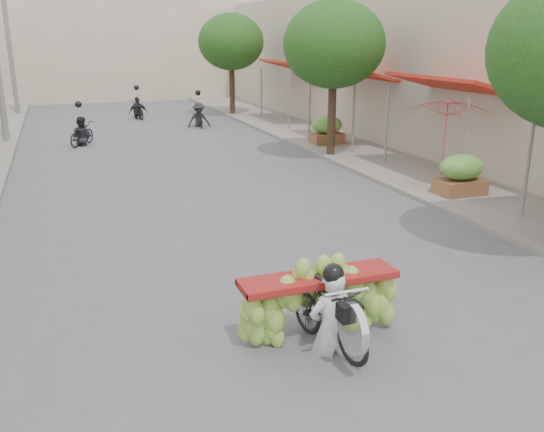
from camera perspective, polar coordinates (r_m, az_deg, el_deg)
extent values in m
cube|color=gray|center=(21.92, 8.45, 6.69)|extent=(4.00, 60.00, 0.12)
cube|color=#B5AA96|center=(23.62, 21.03, 13.71)|extent=(8.00, 40.00, 6.00)
cylinder|color=slate|center=(14.04, 24.03, 4.53)|extent=(0.08, 0.08, 2.55)
cube|color=#B52318|center=(17.46, 17.21, 12.38)|extent=(1.77, 4.20, 0.53)
cylinder|color=slate|center=(15.66, 18.50, 6.31)|extent=(0.08, 0.08, 2.55)
cylinder|color=slate|center=(18.73, 11.27, 8.54)|extent=(0.08, 0.08, 2.55)
cube|color=#B52318|center=(22.53, 7.79, 13.91)|extent=(1.77, 4.20, 0.53)
cylinder|color=slate|center=(20.61, 8.07, 9.47)|extent=(0.08, 0.08, 2.55)
cylinder|color=slate|center=(24.00, 3.74, 10.69)|extent=(0.08, 0.08, 2.55)
cube|color=#B52318|center=(27.97, 1.87, 14.68)|extent=(1.77, 4.20, 0.53)
cylinder|color=slate|center=(26.01, 1.74, 11.22)|extent=(0.08, 0.08, 2.55)
cylinder|color=slate|center=(29.55, -1.08, 11.95)|extent=(0.08, 0.08, 2.55)
cube|color=beige|center=(42.02, -16.30, 15.92)|extent=(20.00, 6.00, 7.00)
cylinder|color=slate|center=(33.94, -24.67, 15.76)|extent=(0.24, 0.24, 8.00)
cylinder|color=#3A2719|center=(20.08, 5.95, 10.28)|extent=(0.28, 0.28, 3.20)
ellipsoid|color=#215117|center=(19.93, 6.15, 16.57)|extent=(3.40, 3.40, 2.90)
cylinder|color=#3A2719|center=(31.24, -3.98, 12.80)|extent=(0.28, 0.28, 3.20)
ellipsoid|color=#215117|center=(31.15, -4.07, 16.84)|extent=(3.40, 3.40, 2.90)
cube|color=brown|center=(15.70, 18.12, 2.99)|extent=(1.20, 0.80, 0.50)
ellipsoid|color=#5DA03C|center=(15.58, 18.32, 5.06)|extent=(1.20, 0.88, 0.66)
cube|color=brown|center=(22.38, 5.44, 7.83)|extent=(1.20, 0.80, 0.50)
ellipsoid|color=#5DA03C|center=(22.29, 5.48, 9.30)|extent=(1.20, 0.88, 0.66)
imported|color=black|center=(7.78, 5.68, -9.78)|extent=(0.80, 1.71, 0.97)
cylinder|color=silver|center=(7.21, 8.00, -10.99)|extent=(0.10, 0.66, 0.66)
cube|color=black|center=(7.20, 7.68, -9.39)|extent=(0.28, 0.22, 0.22)
cylinder|color=silver|center=(7.19, 7.38, -7.49)|extent=(0.60, 0.05, 0.05)
cube|color=maroon|center=(7.90, 4.66, -6.16)|extent=(2.21, 0.55, 0.10)
imported|color=silver|center=(7.46, 6.00, -5.43)|extent=(0.61, 0.45, 1.69)
sphere|color=black|center=(7.16, 6.31, 0.50)|extent=(0.28, 0.28, 0.28)
imported|color=red|center=(15.25, 17.16, 11.14)|extent=(2.65, 2.65, 1.96)
imported|color=silver|center=(22.34, 5.30, 9.27)|extent=(0.81, 0.49, 1.62)
imported|color=black|center=(23.63, -18.37, 7.73)|extent=(1.33, 1.68, 0.90)
imported|color=#25242B|center=(23.54, -18.53, 9.35)|extent=(0.93, 0.82, 1.65)
sphere|color=black|center=(23.49, -18.63, 10.44)|extent=(0.26, 0.26, 0.26)
imported|color=black|center=(27.40, -7.26, 9.76)|extent=(0.55, 1.71, 0.99)
imported|color=#25242B|center=(27.33, -7.31, 11.07)|extent=(1.08, 0.60, 1.65)
sphere|color=black|center=(27.28, -7.35, 12.02)|extent=(0.26, 0.26, 0.26)
imported|color=black|center=(30.78, -13.14, 10.22)|extent=(0.82, 1.72, 0.93)
imported|color=#25242B|center=(30.71, -13.22, 11.43)|extent=(1.03, 0.66, 1.65)
sphere|color=black|center=(30.67, -13.28, 12.28)|extent=(0.26, 0.26, 0.26)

